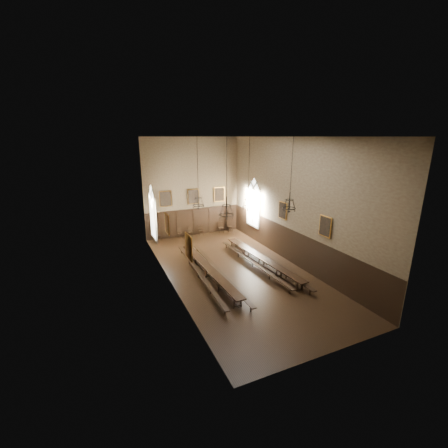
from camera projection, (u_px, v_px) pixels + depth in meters
floor at (236, 272)px, 20.77m from camera, size 9.00×18.00×0.02m
ceiling at (237, 136)px, 18.24m from camera, size 9.00×18.00×0.02m
wall_back at (193, 188)px, 27.40m from camera, size 9.00×0.02×9.00m
wall_front at (339, 257)px, 11.61m from camera, size 9.00×0.02×9.00m
wall_left at (168, 216)px, 17.74m from camera, size 0.02×18.00×9.00m
wall_right at (293, 202)px, 21.27m from camera, size 0.02×18.00×9.00m
wainscot_panelling at (236, 255)px, 20.42m from camera, size 9.00×18.00×2.50m
table_left at (209, 272)px, 19.81m from camera, size 0.84×9.04×0.70m
table_right at (261, 261)px, 21.56m from camera, size 1.19×9.04×0.70m
bench_left_outer at (199, 274)px, 19.77m from camera, size 0.71×10.09×0.45m
bench_left_inner at (218, 272)px, 20.00m from camera, size 0.51×10.09×0.45m
bench_right_inner at (253, 264)px, 21.40m from camera, size 0.63×9.20×0.41m
bench_right_outer at (267, 261)px, 21.73m from camera, size 0.35×10.30×0.46m
chair_0 at (158, 237)px, 26.86m from camera, size 0.46×0.46×1.01m
chair_2 at (180, 235)px, 27.57m from camera, size 0.45×0.45×0.91m
chair_3 at (190, 234)px, 28.01m from camera, size 0.43×0.43×0.87m
chair_4 at (201, 232)px, 28.45m from camera, size 0.46×0.46×0.90m
chair_6 at (221, 229)px, 29.15m from camera, size 0.47×0.47×1.03m
chair_7 at (230, 228)px, 29.49m from camera, size 0.47×0.47×1.04m
chandelier_back_left at (198, 201)px, 21.14m from camera, size 0.82×0.82×4.84m
chandelier_back_right at (248, 202)px, 22.45m from camera, size 0.89×0.89×5.25m
chandelier_front_left at (227, 210)px, 16.27m from camera, size 0.82×0.82×4.25m
chandelier_front_right at (289, 203)px, 17.80m from camera, size 0.78×0.78×4.26m
portrait_back_0 at (165, 199)px, 26.49m from camera, size 1.10×0.12×1.40m
portrait_back_1 at (193, 197)px, 27.51m from camera, size 1.10×0.12×1.40m
portrait_back_2 at (219, 194)px, 28.53m from camera, size 1.10×0.12×1.40m
portrait_left_0 at (167, 224)px, 18.89m from camera, size 0.12×1.00×1.30m
portrait_left_1 at (189, 247)px, 14.95m from camera, size 0.12×1.00×1.30m
portrait_right_0 at (283, 210)px, 22.32m from camera, size 0.12×1.00×1.30m
portrait_right_1 at (325, 226)px, 18.38m from camera, size 0.12×1.00×1.30m
window_right at (253, 203)px, 26.37m from camera, size 0.20×2.20×4.60m
window_left at (152, 213)px, 22.90m from camera, size 0.20×2.20×4.60m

